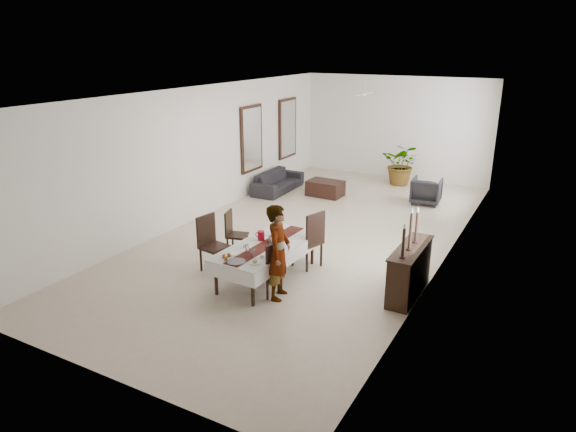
{
  "coord_description": "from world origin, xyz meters",
  "views": [
    {
      "loc": [
        4.8,
        -9.86,
        4.17
      ],
      "look_at": [
        0.39,
        -1.8,
        1.05
      ],
      "focal_mm": 32.0,
      "sensor_mm": 36.0,
      "label": 1
    }
  ],
  "objects_px": {
    "woman": "(278,252)",
    "sideboard_body": "(409,272)",
    "dining_table_top": "(267,246)",
    "sofa": "(278,181)",
    "red_pitcher": "(261,236)"
  },
  "relations": [
    {
      "from": "dining_table_top",
      "to": "red_pitcher",
      "type": "xyz_separation_m",
      "value": [
        -0.21,
        0.14,
        0.12
      ]
    },
    {
      "from": "sideboard_body",
      "to": "dining_table_top",
      "type": "bearing_deg",
      "value": -166.07
    },
    {
      "from": "dining_table_top",
      "to": "red_pitcher",
      "type": "relative_size",
      "value": 12.0
    },
    {
      "from": "woman",
      "to": "sideboard_body",
      "type": "xyz_separation_m",
      "value": [
        1.93,
        1.15,
        -0.4
      ]
    },
    {
      "from": "sideboard_body",
      "to": "sofa",
      "type": "relative_size",
      "value": 0.72
    },
    {
      "from": "woman",
      "to": "sideboard_body",
      "type": "relative_size",
      "value": 1.16
    },
    {
      "from": "woman",
      "to": "red_pitcher",
      "type": "bearing_deg",
      "value": 34.33
    },
    {
      "from": "sofa",
      "to": "red_pitcher",
      "type": "bearing_deg",
      "value": -155.03
    },
    {
      "from": "woman",
      "to": "sofa",
      "type": "xyz_separation_m",
      "value": [
        -3.32,
        5.78,
        -0.54
      ]
    },
    {
      "from": "red_pitcher",
      "to": "woman",
      "type": "distance_m",
      "value": 1.02
    },
    {
      "from": "woman",
      "to": "sideboard_body",
      "type": "distance_m",
      "value": 2.28
    },
    {
      "from": "dining_table_top",
      "to": "sideboard_body",
      "type": "distance_m",
      "value": 2.56
    },
    {
      "from": "woman",
      "to": "sideboard_body",
      "type": "height_order",
      "value": "woman"
    },
    {
      "from": "sideboard_body",
      "to": "sofa",
      "type": "distance_m",
      "value": 7.0
    },
    {
      "from": "sofa",
      "to": "sideboard_body",
      "type": "bearing_deg",
      "value": -133.07
    }
  ]
}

